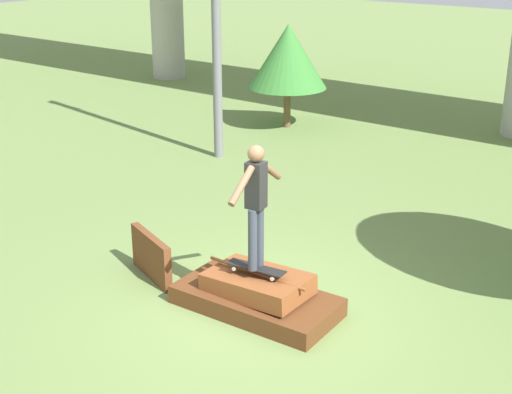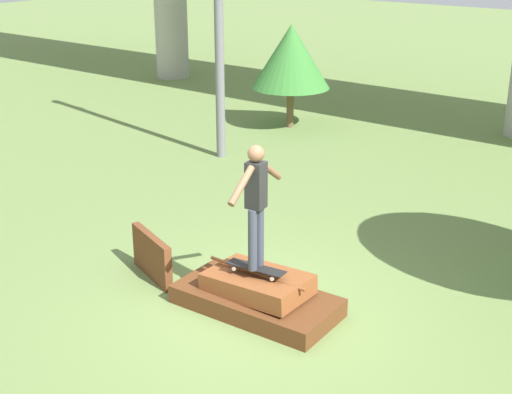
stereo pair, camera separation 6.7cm
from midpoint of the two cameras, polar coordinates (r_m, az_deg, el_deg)
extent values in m
plane|color=olive|center=(9.69, -0.18, -8.95)|extent=(80.00, 80.00, 0.00)
cube|color=#5B3319|center=(9.63, -0.18, -8.30)|extent=(2.24, 1.18, 0.25)
cube|color=brown|center=(9.51, -0.09, -6.92)|extent=(1.39, 0.84, 0.34)
cylinder|color=brown|center=(9.43, -0.18, -6.11)|extent=(1.56, 0.05, 0.05)
cube|color=brown|center=(10.47, -8.56, -4.74)|extent=(1.10, 0.49, 0.67)
cube|color=black|center=(9.35, -0.21, -5.66)|extent=(0.84, 0.30, 0.01)
cylinder|color=silver|center=(9.31, 1.59, -6.15)|extent=(0.06, 0.04, 0.05)
cylinder|color=silver|center=(9.18, 1.09, -6.56)|extent=(0.06, 0.04, 0.05)
cylinder|color=silver|center=(9.57, -1.45, -5.38)|extent=(0.06, 0.04, 0.05)
cylinder|color=silver|center=(9.44, -1.97, -5.76)|extent=(0.06, 0.04, 0.05)
cylinder|color=#383D4C|center=(9.24, 0.06, -3.09)|extent=(0.12, 0.12, 0.84)
cylinder|color=#383D4C|center=(9.10, -0.48, -3.47)|extent=(0.12, 0.12, 0.84)
cube|color=black|center=(8.90, -0.21, 0.96)|extent=(0.25, 0.24, 0.61)
sphere|color=brown|center=(8.77, -0.22, 3.48)|extent=(0.21, 0.21, 0.21)
cylinder|color=brown|center=(9.16, 0.88, 2.18)|extent=(0.16, 0.54, 0.40)
cylinder|color=brown|center=(8.59, -1.39, 0.91)|extent=(0.16, 0.54, 0.40)
cylinder|color=brown|center=(18.38, 2.40, 7.18)|extent=(0.18, 0.18, 1.03)
cone|color=#387A33|center=(18.12, 2.46, 11.19)|extent=(1.98, 1.98, 1.58)
camera|label=1|loc=(0.03, -90.21, -0.08)|focal=50.00mm
camera|label=2|loc=(0.03, 89.79, 0.08)|focal=50.00mm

